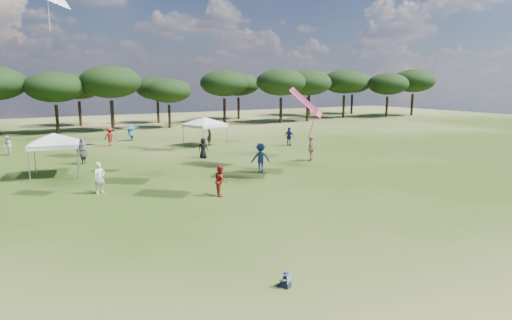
{
  "coord_description": "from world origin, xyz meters",
  "views": [
    {
      "loc": [
        -6.74,
        -7.27,
        5.66
      ],
      "look_at": [
        0.78,
        6.0,
        2.87
      ],
      "focal_mm": 30.0,
      "sensor_mm": 36.0,
      "label": 1
    }
  ],
  "objects": [
    {
      "name": "tree_line",
      "position": [
        2.39,
        47.41,
        5.42
      ],
      "size": [
        108.78,
        17.63,
        7.77
      ],
      "color": "black",
      "rests_on": "ground"
    },
    {
      "name": "toddler",
      "position": [
        -0.53,
        1.99,
        0.21
      ],
      "size": [
        0.37,
        0.4,
        0.48
      ],
      "rotation": [
        0.0,
        0.0,
        0.42
      ],
      "color": "#161C31",
      "rests_on": "ground"
    },
    {
      "name": "tent_right",
      "position": [
        8.06,
        28.1,
        2.46
      ],
      "size": [
        5.69,
        5.69,
        2.88
      ],
      "rotation": [
        0.0,
        0.0,
        0.31
      ],
      "color": "gray",
      "rests_on": "ground"
    },
    {
      "name": "tent_left",
      "position": [
        -4.76,
        20.97,
        2.51
      ],
      "size": [
        5.45,
        5.45,
        2.94
      ],
      "rotation": [
        0.0,
        0.0,
        -0.17
      ],
      "color": "gray",
      "rests_on": "ground"
    },
    {
      "name": "ground",
      "position": [
        0.0,
        0.0,
        0.0
      ],
      "size": [
        140.0,
        140.0,
        0.0
      ],
      "primitive_type": "plane",
      "color": "#374E17",
      "rests_on": "ground"
    },
    {
      "name": "festival_crowd",
      "position": [
        -1.2,
        23.44,
        0.86
      ],
      "size": [
        30.38,
        24.25,
        1.86
      ],
      "color": "black",
      "rests_on": "ground"
    }
  ]
}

